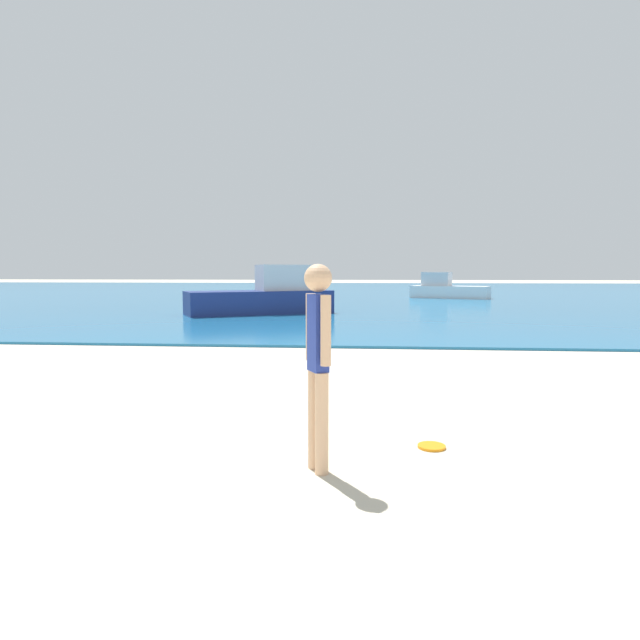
# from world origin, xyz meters

# --- Properties ---
(water) EXTENTS (160.00, 60.00, 0.06)m
(water) POSITION_xyz_m (0.00, 43.86, 0.03)
(water) COLOR #1E6B9E
(water) RESTS_ON ground
(person_standing) EXTENTS (0.23, 0.36, 1.71)m
(person_standing) POSITION_xyz_m (0.36, 6.78, 0.97)
(person_standing) COLOR #DDAD84
(person_standing) RESTS_ON ground
(frisbee) EXTENTS (0.26, 0.26, 0.03)m
(frisbee) POSITION_xyz_m (1.37, 7.45, 0.01)
(frisbee) COLOR orange
(frisbee) RESTS_ON ground
(boat_near) EXTENTS (5.51, 3.98, 1.81)m
(boat_near) POSITION_xyz_m (-3.00, 22.31, 0.69)
(boat_near) COLOR navy
(boat_near) RESTS_ON water
(boat_far) EXTENTS (4.63, 3.06, 1.51)m
(boat_far) POSITION_xyz_m (5.46, 34.59, 0.58)
(boat_far) COLOR white
(boat_far) RESTS_ON water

